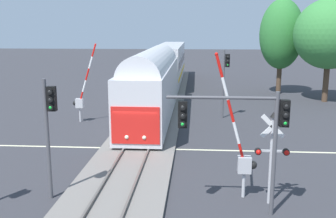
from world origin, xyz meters
TOP-DOWN VIEW (x-y plane):
  - ground_plane at (0.00, 0.00)m, footprint 220.00×220.00m
  - road_centre_stripe at (0.00, 0.00)m, footprint 44.00×0.20m
  - railway_track at (0.00, 0.00)m, footprint 4.40×80.00m
  - commuter_train at (0.00, 17.54)m, footprint 3.04×40.25m
  - crossing_gate_near at (5.34, -6.42)m, footprint 1.88×0.40m
  - crossing_signal_mast at (6.43, -6.98)m, footprint 1.36×0.44m
  - crossing_gate_far at (-5.33, 6.42)m, footprint 1.99×0.40m
  - traffic_signal_median at (-2.55, -7.12)m, footprint 0.53×0.38m
  - traffic_signal_far_side at (5.65, 8.51)m, footprint 0.53×0.38m
  - traffic_signal_near_right at (5.13, -8.00)m, footprint 4.50×0.38m
  - maple_right_background at (15.92, 16.36)m, footprint 6.69×6.69m
  - oak_far_right at (12.35, 20.77)m, footprint 4.59×4.59m

SIDE VIEW (x-z plane):
  - ground_plane at x=0.00m, z-range 0.00..0.00m
  - road_centre_stripe at x=0.00m, z-range 0.00..0.01m
  - railway_track at x=0.00m, z-range -0.06..0.26m
  - crossing_gate_far at x=-5.33m, z-range -1.04..4.89m
  - crossing_gate_near at x=5.34m, z-range -1.10..5.02m
  - crossing_signal_mast at x=6.43m, z-range 0.43..4.27m
  - commuter_train at x=0.00m, z-range 0.22..5.38m
  - traffic_signal_median at x=-2.55m, z-range 0.87..5.95m
  - traffic_signal_far_side at x=5.65m, z-range 0.92..6.29m
  - traffic_signal_near_right at x=5.13m, z-range 1.20..6.01m
  - oak_far_right at x=12.35m, z-range 1.33..11.42m
  - maple_right_background at x=15.92m, z-range 1.57..11.41m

